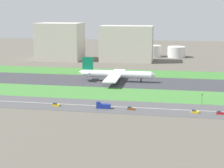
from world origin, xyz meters
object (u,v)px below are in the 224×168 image
(terminal_building, at_px, (60,41))
(fuel_tank_west, at_px, (153,51))
(car_1, at_px, (220,113))
(fuel_tank_centre, at_px, (176,52))
(traffic_light, at_px, (202,98))
(car_0, at_px, (131,108))
(car_3, at_px, (195,112))
(airliner, at_px, (115,74))
(hangar_building, at_px, (127,44))
(car_2, at_px, (56,105))
(truck_0, at_px, (103,106))

(terminal_building, distance_m, fuel_tank_west, 117.92)
(car_1, xyz_separation_m, fuel_tank_centre, (-21.40, 237.00, 5.79))
(traffic_light, height_order, fuel_tank_centre, fuel_tank_centre)
(car_0, relative_size, car_3, 1.00)
(airliner, xyz_separation_m, hangar_building, (-5.73, 114.00, 14.11))
(hangar_building, xyz_separation_m, fuel_tank_centre, (57.28, 45.00, -13.64))
(car_2, bearing_deg, traffic_light, -168.55)
(truck_0, bearing_deg, hangar_building, -86.71)
(airliner, height_order, car_0, airliner)
(fuel_tank_centre, bearing_deg, airliner, -107.96)
(airliner, height_order, car_3, airliner)
(fuel_tank_centre, bearing_deg, car_3, -88.20)
(traffic_light, bearing_deg, fuel_tank_west, 100.75)
(hangar_building, bearing_deg, fuel_tank_centre, 38.16)
(traffic_light, height_order, fuel_tank_west, fuel_tank_west)
(airliner, relative_size, traffic_light, 9.03)
(airliner, xyz_separation_m, car_0, (21.95, -78.00, -5.31))
(car_1, distance_m, fuel_tank_centre, 238.03)
(car_1, bearing_deg, terminal_building, -50.52)
(car_2, bearing_deg, car_1, -180.00)
(car_2, relative_size, fuel_tank_centre, 0.20)
(hangar_building, bearing_deg, truck_0, -86.71)
(car_3, bearing_deg, car_2, 0.00)
(airliner, height_order, terminal_building, terminal_building)
(terminal_building, relative_size, hangar_building, 0.87)
(truck_0, bearing_deg, car_1, -180.00)
(car_0, distance_m, terminal_building, 220.85)
(car_2, distance_m, traffic_light, 90.70)
(traffic_light, bearing_deg, hangar_building, 111.95)
(airliner, bearing_deg, traffic_light, -42.97)
(hangar_building, relative_size, fuel_tank_west, 3.05)
(truck_0, height_order, traffic_light, traffic_light)
(car_0, distance_m, traffic_light, 46.24)
(car_3, xyz_separation_m, hangar_building, (-64.72, 192.00, 19.42))
(airliner, distance_m, car_1, 106.93)
(fuel_tank_centre, bearing_deg, truck_0, -101.04)
(airliner, bearing_deg, terminal_building, 126.77)
(airliner, distance_m, car_3, 97.94)
(car_1, distance_m, terminal_building, 249.61)
(hangar_building, bearing_deg, traffic_light, -68.05)
(car_3, relative_size, fuel_tank_west, 0.23)
(airliner, distance_m, truck_0, 78.31)
(car_0, distance_m, hangar_building, 194.95)
(airliner, relative_size, car_0, 14.77)
(car_3, distance_m, fuel_tank_centre, 237.19)
(car_3, bearing_deg, fuel_tank_west, -81.32)
(fuel_tank_west, bearing_deg, car_1, -78.06)
(traffic_light, relative_size, terminal_building, 0.14)
(airliner, height_order, fuel_tank_west, airliner)
(car_2, xyz_separation_m, fuel_tank_centre, (75.97, 237.00, 5.79))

